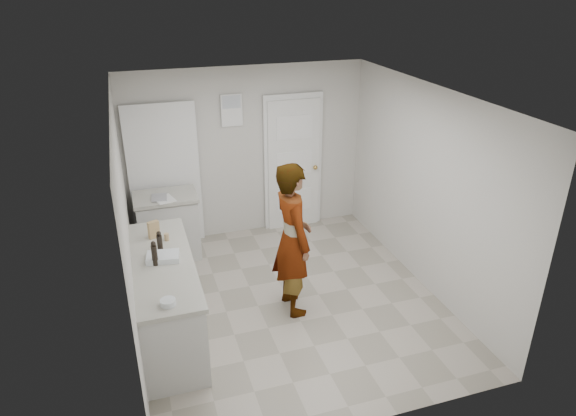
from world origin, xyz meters
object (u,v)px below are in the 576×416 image
object	(u,v)px
spice_jar	(167,237)
egg_bowl	(168,302)
oil_cruet_b	(154,254)
cake_mix_box	(154,230)
person	(292,239)
oil_cruet_a	(160,242)
baking_dish	(163,257)

from	to	relation	value
spice_jar	egg_bowl	bearing A→B (deg)	-95.17
spice_jar	oil_cruet_b	distance (m)	0.53
egg_bowl	oil_cruet_b	bearing A→B (deg)	93.75
cake_mix_box	egg_bowl	world-z (taller)	cake_mix_box
person	oil_cruet_b	xyz separation A→B (m)	(-1.51, -0.12, 0.14)
cake_mix_box	egg_bowl	distance (m)	1.36
spice_jar	egg_bowl	distance (m)	1.25
person	egg_bowl	distance (m)	1.70
person	oil_cruet_b	distance (m)	1.52
oil_cruet_a	oil_cruet_b	size ratio (longest dim) A/B	0.86
oil_cruet_a	egg_bowl	distance (m)	1.03
oil_cruet_a	egg_bowl	size ratio (longest dim) A/B	1.66
person	spice_jar	size ratio (longest dim) A/B	21.91
spice_jar	egg_bowl	world-z (taller)	spice_jar
person	oil_cruet_a	world-z (taller)	person
cake_mix_box	spice_jar	world-z (taller)	cake_mix_box
oil_cruet_a	baking_dish	xyz separation A→B (m)	(0.01, -0.19, -0.08)
person	oil_cruet_a	distance (m)	1.45
oil_cruet_a	baking_dish	bearing A→B (deg)	-87.33
baking_dish	egg_bowl	bearing A→B (deg)	-92.35
person	baking_dish	xyz separation A→B (m)	(-1.43, -0.03, 0.04)
person	cake_mix_box	world-z (taller)	person
spice_jar	oil_cruet_b	size ratio (longest dim) A/B	0.31
person	spice_jar	world-z (taller)	person
cake_mix_box	egg_bowl	xyz separation A→B (m)	(0.01, -1.36, -0.07)
spice_jar	oil_cruet_a	world-z (taller)	oil_cruet_a
spice_jar	oil_cruet_a	size ratio (longest dim) A/B	0.36
person	baking_dish	size ratio (longest dim) A/B	5.03
oil_cruet_a	baking_dish	world-z (taller)	oil_cruet_a
cake_mix_box	baking_dish	size ratio (longest dim) A/B	0.55
cake_mix_box	baking_dish	bearing A→B (deg)	-106.50
spice_jar	baking_dish	size ratio (longest dim) A/B	0.23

